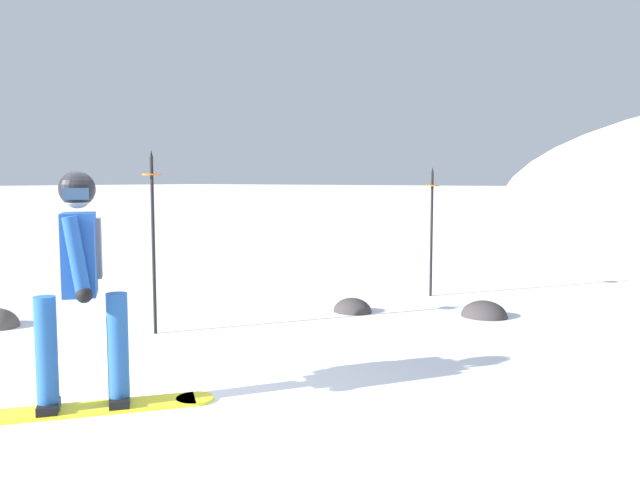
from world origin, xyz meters
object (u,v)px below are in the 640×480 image
(snowboarder_main, at_px, (81,284))
(piste_marker_far, at_px, (432,223))
(rock_mid, at_px, (352,312))
(rock_small, at_px, (484,317))
(piste_marker_near, at_px, (153,230))

(snowboarder_main, distance_m, piste_marker_far, 5.63)
(snowboarder_main, relative_size, rock_mid, 3.43)
(snowboarder_main, height_order, rock_small, snowboarder_main)
(piste_marker_far, height_order, rock_small, piste_marker_far)
(snowboarder_main, bearing_deg, rock_mid, 93.21)
(piste_marker_far, bearing_deg, piste_marker_near, -111.40)
(piste_marker_near, distance_m, piste_marker_far, 4.04)
(piste_marker_near, bearing_deg, rock_mid, 62.14)
(snowboarder_main, bearing_deg, piste_marker_far, 89.00)
(piste_marker_near, xyz_separation_m, rock_mid, (1.15, 2.18, -1.12))
(piste_marker_near, bearing_deg, rock_small, 47.30)
(snowboarder_main, height_order, rock_mid, snowboarder_main)
(piste_marker_far, xyz_separation_m, rock_small, (1.14, -0.93, -1.05))
(snowboarder_main, bearing_deg, rock_small, 75.24)
(piste_marker_far, distance_m, rock_mid, 1.93)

